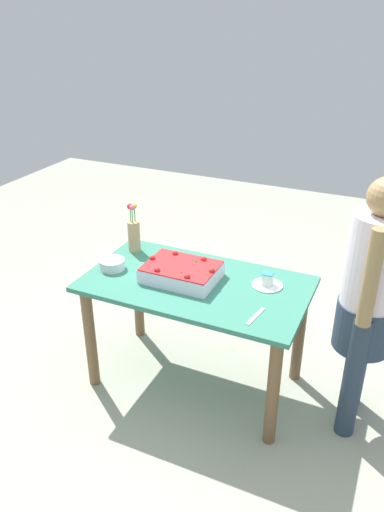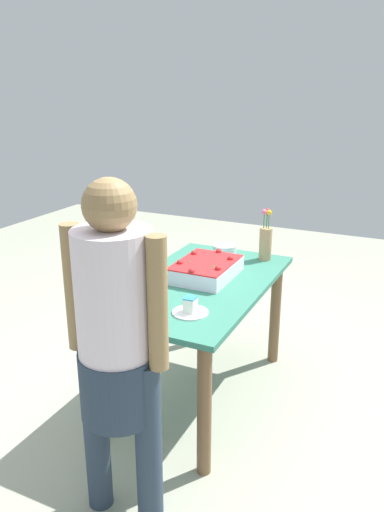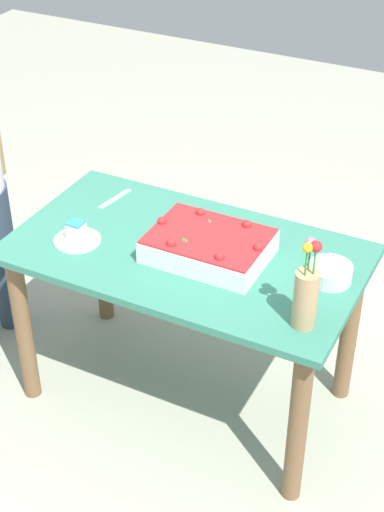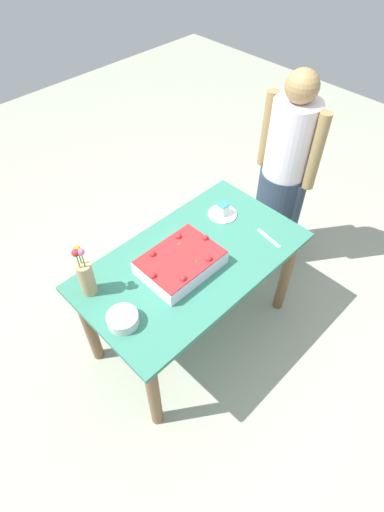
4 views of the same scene
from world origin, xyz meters
name	(u,v)px [view 3 (image 3 of 4)]	position (x,y,z in m)	size (l,w,h in m)	color
ground_plane	(187,393)	(0.00, 0.00, 0.00)	(8.00, 8.00, 0.00)	#9EA18D
dining_table	(186,278)	(0.00, 0.00, 0.61)	(1.32, 0.74, 0.74)	#337760
sheet_cake	(209,245)	(0.09, 0.00, 0.79)	(0.43, 0.32, 0.12)	white
serving_plate_with_slice	(77,236)	(-0.40, -0.13, 0.76)	(0.18, 0.18, 0.08)	white
cake_knife	(115,199)	(-0.44, 0.20, 0.74)	(0.19, 0.02, 0.00)	silver
flower_vase	(306,295)	(0.54, -0.22, 0.86)	(0.08, 0.08, 0.33)	tan
fruit_bowl	(330,273)	(0.54, 0.06, 0.77)	(0.16, 0.16, 0.06)	silver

